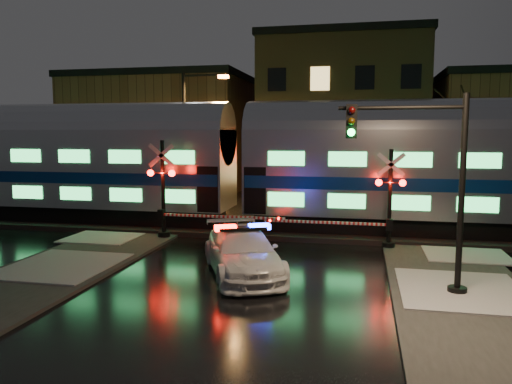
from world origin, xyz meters
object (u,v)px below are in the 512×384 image
at_px(police_car, 243,252).
at_px(traffic_light, 428,190).
at_px(crossing_signal_left, 170,199).
at_px(streetlight, 189,134).
at_px(crossing_signal_right, 380,209).

relative_size(police_car, traffic_light, 0.98).
distance_m(police_car, crossing_signal_left, 6.47).
distance_m(traffic_light, streetlight, 16.90).
height_order(traffic_light, streetlight, streetlight).
bearing_deg(crossing_signal_right, crossing_signal_left, 179.96).
height_order(crossing_signal_right, traffic_light, traffic_light).
relative_size(crossing_signal_right, traffic_light, 0.99).
distance_m(crossing_signal_left, streetlight, 7.42).
height_order(crossing_signal_right, crossing_signal_left, crossing_signal_left).
bearing_deg(traffic_light, police_car, 165.31).
relative_size(police_car, crossing_signal_right, 0.99).
distance_m(police_car, crossing_signal_right, 6.56).
relative_size(crossing_signal_left, streetlight, 0.76).
bearing_deg(crossing_signal_left, streetlight, 102.41).
bearing_deg(police_car, crossing_signal_right, 21.24).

